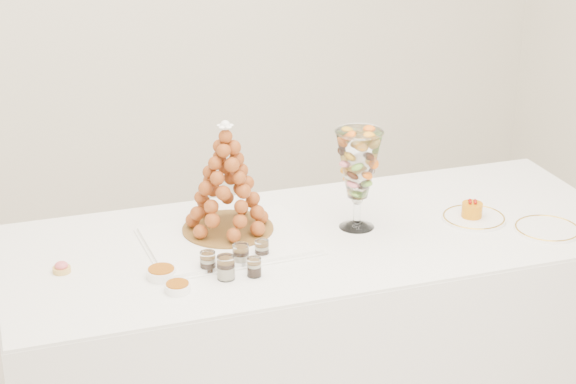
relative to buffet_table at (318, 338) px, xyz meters
name	(u,v)px	position (x,y,z in m)	size (l,w,h in m)	color
buffet_table	(318,338)	(0.00, 0.00, 0.00)	(2.25, 1.01, 0.84)	white
lace_tray	(228,240)	(-0.32, 0.06, 0.43)	(0.54, 0.41, 0.02)	white
macaron_vase	(358,166)	(0.15, 0.01, 0.65)	(0.16, 0.16, 0.36)	white
cake_plate	(474,218)	(0.57, -0.09, 0.42)	(0.23, 0.23, 0.01)	white
spare_plate	(547,229)	(0.76, -0.26, 0.42)	(0.23, 0.23, 0.01)	white
pink_tart	(62,268)	(-0.89, 0.05, 0.43)	(0.06, 0.06, 0.04)	tan
verrine_a	(208,262)	(-0.45, -0.12, 0.45)	(0.05, 0.05, 0.07)	white
verrine_b	(241,255)	(-0.33, -0.12, 0.45)	(0.05, 0.05, 0.07)	white
verrine_c	(262,249)	(-0.25, -0.09, 0.45)	(0.05, 0.05, 0.06)	white
verrine_d	(226,267)	(-0.41, -0.19, 0.46)	(0.06, 0.06, 0.08)	white
verrine_e	(254,267)	(-0.32, -0.20, 0.45)	(0.05, 0.05, 0.06)	white
ramekin_back	(161,273)	(-0.60, -0.11, 0.43)	(0.09, 0.09, 0.03)	white
ramekin_front	(178,288)	(-0.57, -0.21, 0.43)	(0.08, 0.08, 0.02)	white
croquembouche	(227,178)	(-0.30, 0.12, 0.63)	(0.32, 0.32, 0.40)	brown
mousse_cake	(472,210)	(0.56, -0.08, 0.46)	(0.07, 0.07, 0.07)	orange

